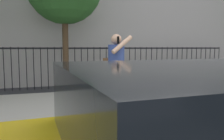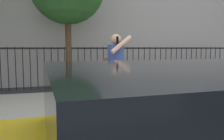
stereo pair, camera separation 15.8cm
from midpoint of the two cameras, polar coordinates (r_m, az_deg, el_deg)
The scene contains 3 objects.
sidewalk at distance 5.86m, azimuth 5.80°, elevation -9.24°, with size 28.00×4.40×0.15m, color #B2ADA3.
iron_fence at distance 9.23m, azimuth -2.45°, elevation 2.17°, with size 12.03×0.04×1.60m.
pedestrian_on_phone at distance 4.80m, azimuth 1.72°, elevation 0.43°, with size 0.52×0.71×1.71m.
Camera 2 is at (-1.98, -3.11, 1.58)m, focal length 36.62 mm.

